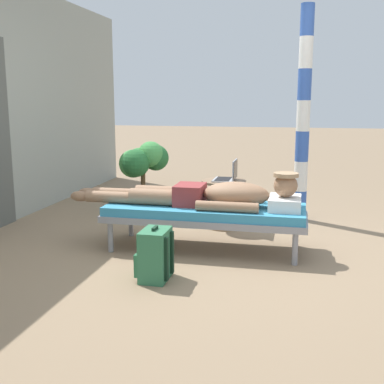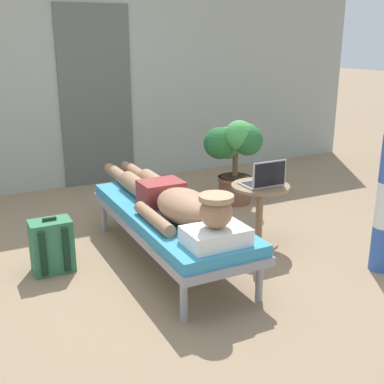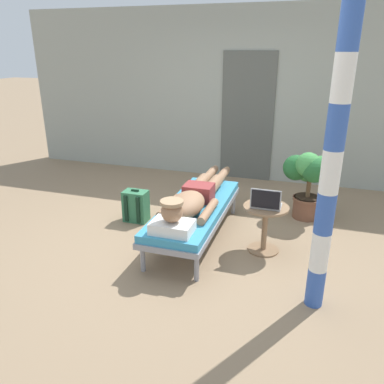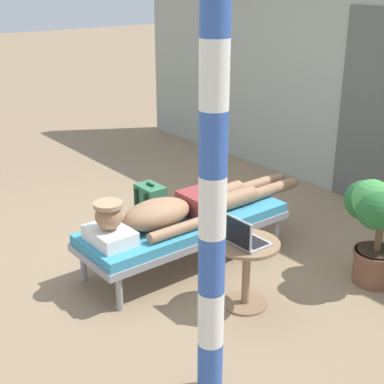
# 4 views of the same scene
# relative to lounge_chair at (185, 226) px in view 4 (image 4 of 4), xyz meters

# --- Properties ---
(ground_plane) EXTENTS (40.00, 40.00, 0.00)m
(ground_plane) POSITION_rel_lounge_chair_xyz_m (-0.13, -0.04, -0.35)
(ground_plane) COLOR #8C7256
(house_wall_back) EXTENTS (7.60, 0.20, 2.70)m
(house_wall_back) POSITION_rel_lounge_chair_xyz_m (-0.00, 2.46, 1.00)
(house_wall_back) COLOR #999E93
(house_wall_back) RESTS_ON ground
(house_door_panel) EXTENTS (0.84, 0.03, 2.04)m
(house_door_panel) POSITION_rel_lounge_chair_xyz_m (0.15, 2.35, 0.67)
(house_door_panel) COLOR #545651
(house_door_panel) RESTS_ON ground
(lounge_chair) EXTENTS (0.65, 1.86, 0.42)m
(lounge_chair) POSITION_rel_lounge_chair_xyz_m (0.00, 0.00, 0.00)
(lounge_chair) COLOR gray
(lounge_chair) RESTS_ON ground
(person_reclining) EXTENTS (0.53, 2.17, 0.33)m
(person_reclining) POSITION_rel_lounge_chair_xyz_m (0.00, -0.06, 0.17)
(person_reclining) COLOR white
(person_reclining) RESTS_ON lounge_chair
(side_table) EXTENTS (0.48, 0.48, 0.52)m
(side_table) POSITION_rel_lounge_chair_xyz_m (0.80, -0.05, 0.01)
(side_table) COLOR #8C6B4C
(side_table) RESTS_ON ground
(laptop) EXTENTS (0.31, 0.24, 0.23)m
(laptop) POSITION_rel_lounge_chair_xyz_m (0.80, -0.10, 0.24)
(laptop) COLOR #A5A8AD
(laptop) RESTS_ON side_table
(backpack) EXTENTS (0.30, 0.26, 0.42)m
(backpack) POSITION_rel_lounge_chair_xyz_m (-0.85, 0.23, -0.15)
(backpack) COLOR #33724C
(backpack) RESTS_ON ground
(potted_plant) EXTENTS (0.59, 0.59, 0.90)m
(potted_plant) POSITION_rel_lounge_chair_xyz_m (1.19, 0.99, 0.24)
(potted_plant) COLOR brown
(potted_plant) RESTS_ON ground
(porch_post) EXTENTS (0.15, 0.15, 2.40)m
(porch_post) POSITION_rel_lounge_chair_xyz_m (1.35, -0.86, 0.85)
(porch_post) COLOR #3359B2
(porch_post) RESTS_ON ground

